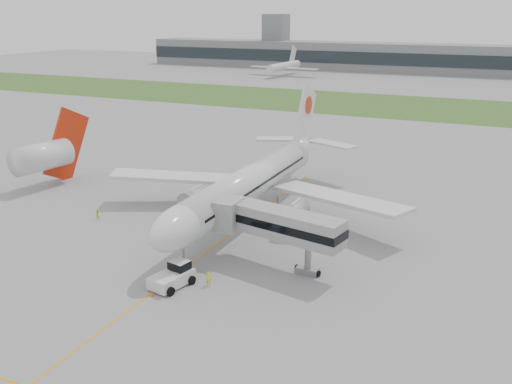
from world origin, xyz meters
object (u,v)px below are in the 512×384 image
at_px(airliner, 253,181).
at_px(neighbor_aircraft, 45,155).
at_px(ground_crew_near, 208,279).
at_px(jet_bridge, 274,223).
at_px(pushback_tug, 174,275).

bearing_deg(airliner, neighbor_aircraft, -179.58).
bearing_deg(ground_crew_near, jet_bridge, -140.11).
relative_size(airliner, pushback_tug, 9.69).
distance_m(ground_crew_near, neighbor_aircraft, 50.22).
xyz_separation_m(airliner, ground_crew_near, (4.88, -22.68, -4.77)).
bearing_deg(jet_bridge, airliner, 134.57).
height_order(airliner, pushback_tug, airliner).
bearing_deg(pushback_tug, jet_bridge, 59.77).
height_order(pushback_tug, ground_crew_near, pushback_tug).
xyz_separation_m(ground_crew_near, neighbor_aircraft, (-44.72, 22.38, 4.66)).
distance_m(pushback_tug, ground_crew_near, 3.93).
xyz_separation_m(pushback_tug, neighbor_aircraft, (-41.06, 23.79, 4.36)).
bearing_deg(neighbor_aircraft, airliner, 9.80).
bearing_deg(pushback_tug, neighbor_aircraft, 162.43).
relative_size(airliner, ground_crew_near, 30.24).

